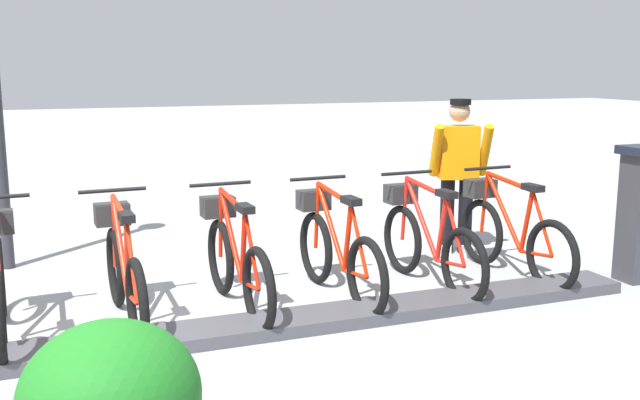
{
  "coord_description": "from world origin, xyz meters",
  "views": [
    {
      "loc": [
        -5.09,
        0.73,
        2.02
      ],
      "look_at": [
        0.5,
        -1.41,
        0.9
      ],
      "focal_mm": 40.88,
      "sensor_mm": 36.0,
      "label": 1
    }
  ],
  "objects_px": {
    "bike_docked_0": "(510,232)",
    "worker_near_rack": "(458,170)",
    "bike_docked_4": "(123,270)",
    "bike_docked_3": "(235,259)",
    "bike_docked_1": "(427,240)",
    "bike_docked_2": "(336,249)"
  },
  "relations": [
    {
      "from": "bike_docked_1",
      "to": "bike_docked_2",
      "type": "height_order",
      "value": "same"
    },
    {
      "from": "bike_docked_3",
      "to": "bike_docked_4",
      "type": "height_order",
      "value": "same"
    },
    {
      "from": "bike_docked_3",
      "to": "bike_docked_4",
      "type": "bearing_deg",
      "value": 90.0
    },
    {
      "from": "bike_docked_1",
      "to": "bike_docked_0",
      "type": "bearing_deg",
      "value": -90.0
    },
    {
      "from": "bike_docked_2",
      "to": "worker_near_rack",
      "type": "bearing_deg",
      "value": -62.63
    },
    {
      "from": "bike_docked_3",
      "to": "bike_docked_1",
      "type": "bearing_deg",
      "value": -90.0
    },
    {
      "from": "bike_docked_2",
      "to": "bike_docked_3",
      "type": "distance_m",
      "value": 0.9
    },
    {
      "from": "bike_docked_1",
      "to": "bike_docked_3",
      "type": "height_order",
      "value": "same"
    },
    {
      "from": "bike_docked_4",
      "to": "bike_docked_3",
      "type": "bearing_deg",
      "value": -90.0
    },
    {
      "from": "bike_docked_4",
      "to": "bike_docked_2",
      "type": "bearing_deg",
      "value": -90.0
    },
    {
      "from": "bike_docked_2",
      "to": "bike_docked_4",
      "type": "distance_m",
      "value": 1.81
    },
    {
      "from": "bike_docked_3",
      "to": "bike_docked_0",
      "type": "bearing_deg",
      "value": -90.0
    },
    {
      "from": "worker_near_rack",
      "to": "bike_docked_1",
      "type": "bearing_deg",
      "value": 136.53
    },
    {
      "from": "bike_docked_3",
      "to": "worker_near_rack",
      "type": "bearing_deg",
      "value": -71.07
    },
    {
      "from": "bike_docked_0",
      "to": "worker_near_rack",
      "type": "bearing_deg",
      "value": 2.08
    },
    {
      "from": "worker_near_rack",
      "to": "bike_docked_0",
      "type": "bearing_deg",
      "value": -177.92
    },
    {
      "from": "bike_docked_3",
      "to": "worker_near_rack",
      "type": "relative_size",
      "value": 1.04
    },
    {
      "from": "bike_docked_0",
      "to": "bike_docked_4",
      "type": "xyz_separation_m",
      "value": [
        0.0,
        3.61,
        0.0
      ]
    },
    {
      "from": "bike_docked_1",
      "to": "worker_near_rack",
      "type": "bearing_deg",
      "value": -43.47
    },
    {
      "from": "bike_docked_3",
      "to": "worker_near_rack",
      "type": "distance_m",
      "value": 2.87
    },
    {
      "from": "bike_docked_2",
      "to": "bike_docked_0",
      "type": "bearing_deg",
      "value": -90.0
    },
    {
      "from": "bike_docked_2",
      "to": "bike_docked_4",
      "type": "height_order",
      "value": "same"
    }
  ]
}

